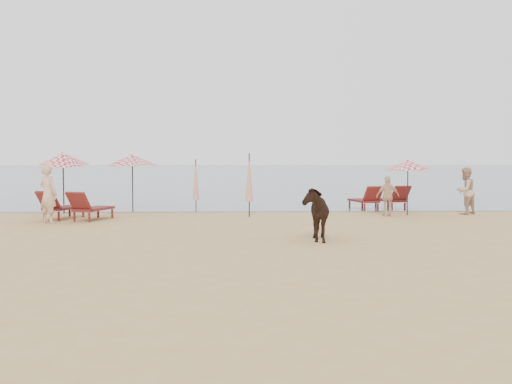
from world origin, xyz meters
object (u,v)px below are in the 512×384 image
umbrella_closed_left (196,180)px  beachgoer_left (48,194)px  umbrella_open_left_b (63,159)px  cow (314,213)px  umbrella_open_left_a (132,160)px  umbrella_closed_right (249,178)px  umbrella_open_right (408,165)px  lounger_cluster_left (74,206)px  lounger_cluster_right (380,198)px  beachgoer_right_a (465,191)px  beachgoer_right_b (388,196)px

umbrella_closed_left → beachgoer_left: bearing=-141.5°
umbrella_open_left_b → cow: bearing=-22.9°
umbrella_open_left_a → umbrella_closed_right: umbrella_closed_right is taller
umbrella_open_left_a → umbrella_open_right: bearing=-8.9°
umbrella_open_left_b → beachgoer_left: size_ratio=1.26×
umbrella_closed_right → cow: size_ratio=1.38×
lounger_cluster_left → umbrella_open_left_b: umbrella_open_left_b is taller
lounger_cluster_right → umbrella_open_right: bearing=-90.0°
umbrella_open_left_b → umbrella_closed_right: (7.06, -1.31, -0.68)m
cow → umbrella_open_left_a: bearing=129.8°
lounger_cluster_left → umbrella_open_right: (11.94, 1.29, 1.39)m
lounger_cluster_left → lounger_cluster_right: bearing=36.6°
lounger_cluster_right → beachgoer_right_a: bearing=-46.6°
lounger_cluster_left → beachgoer_right_a: 14.32m
umbrella_closed_left → umbrella_closed_right: (2.06, -1.77, 0.14)m
umbrella_closed_right → lounger_cluster_right: bearing=24.5°
umbrella_closed_right → cow: umbrella_closed_right is taller
beachgoer_right_a → lounger_cluster_right: bearing=-63.0°
lounger_cluster_left → umbrella_open_left_b: (-1.03, 2.20, 1.62)m
cow → umbrella_closed_right: bearing=106.6°
beachgoer_right_b → lounger_cluster_right: bearing=-101.5°
umbrella_open_left_b → beachgoer_right_a: umbrella_open_left_b is taller
umbrella_open_right → beachgoer_right_b: umbrella_open_right is taller
lounger_cluster_right → cow: (-3.80, -8.35, 0.23)m
umbrella_open_right → umbrella_closed_right: umbrella_closed_right is taller
beachgoer_right_a → umbrella_open_left_b: bearing=-33.2°
lounger_cluster_left → beachgoer_right_b: beachgoer_right_b is taller
umbrella_open_left_b → umbrella_open_right: umbrella_open_left_b is taller
umbrella_open_left_a → beachgoer_right_b: 9.90m
umbrella_closed_left → beachgoer_right_b: (7.15, -1.69, -0.54)m
beachgoer_left → beachgoer_right_a: bearing=-138.9°
umbrella_open_right → beachgoer_left: bearing=-174.1°
umbrella_open_right → umbrella_closed_left: (-7.97, 1.38, -0.59)m
umbrella_open_left_a → cow: (6.14, -7.80, -1.34)m
beachgoer_right_a → umbrella_closed_right: bearing=-26.1°
beachgoer_left → umbrella_open_left_a: bearing=-87.3°
beachgoer_right_b → umbrella_closed_right: bearing=-3.4°
cow → beachgoer_right_a: (6.61, 6.58, 0.18)m
lounger_cluster_right → umbrella_open_left_a: bearing=168.8°
umbrella_closed_left → beachgoer_right_a: umbrella_closed_left is taller
lounger_cluster_right → beachgoer_right_b: (-0.29, -2.36, 0.25)m
beachgoer_left → beachgoer_right_b: bearing=-139.2°
cow → beachgoer_right_a: beachgoer_right_a is taller
lounger_cluster_left → umbrella_closed_left: size_ratio=1.18×
beachgoer_right_b → lounger_cluster_left: bearing=0.7°
umbrella_open_left_a → umbrella_open_left_b: size_ratio=0.94×
umbrella_closed_left → beachgoer_left: size_ratio=1.08×
lounger_cluster_right → umbrella_closed_right: size_ratio=1.01×
beachgoer_left → beachgoer_right_b: size_ratio=1.31×
lounger_cluster_right → beachgoer_left: bearing=-174.7°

